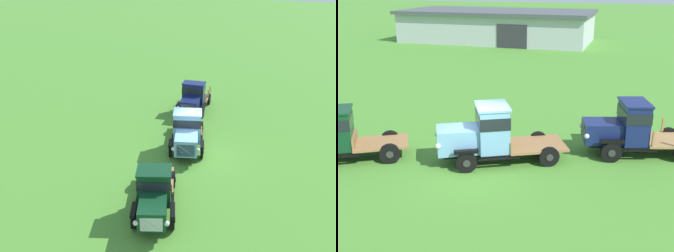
% 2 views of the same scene
% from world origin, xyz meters
% --- Properties ---
extents(ground_plane, '(240.00, 240.00, 0.00)m').
position_xyz_m(ground_plane, '(0.00, 0.00, 0.00)').
color(ground_plane, '#47842D').
extents(vintage_truck_foreground_near, '(4.56, 3.55, 2.09)m').
position_xyz_m(vintage_truck_foreground_near, '(-5.40, -0.95, 1.05)').
color(vintage_truck_foreground_near, black).
rests_on(vintage_truck_foreground_near, ground).
extents(vintage_truck_second_in_line, '(5.16, 3.73, 2.27)m').
position_xyz_m(vintage_truck_second_in_line, '(0.19, 0.71, 1.16)').
color(vintage_truck_second_in_line, black).
rests_on(vintage_truck_second_in_line, ground).
extents(vintage_truck_midrow_center, '(4.80, 2.90, 2.20)m').
position_xyz_m(vintage_truck_midrow_center, '(5.30, 3.15, 1.10)').
color(vintage_truck_midrow_center, black).
rests_on(vintage_truck_midrow_center, ground).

